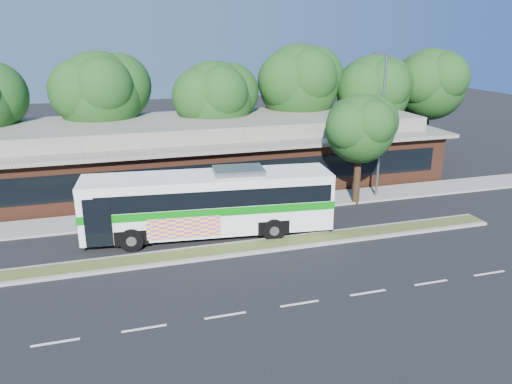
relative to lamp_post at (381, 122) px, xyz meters
The scene contains 12 objects.
ground 12.31m from the lamp_post, 147.90° to the right, with size 120.00×120.00×0.00m, color black.
median_strip 12.00m from the lamp_post, 150.55° to the right, with size 26.00×1.10×0.15m, color #515E27.
sidewalk 10.73m from the lamp_post, behind, with size 44.00×2.60×0.12m, color gray.
plaza_building 12.17m from the lamp_post, 143.84° to the left, with size 33.20×11.20×4.45m.
lamp_post is the anchor object (origin of this frame).
tree_bg_b 19.10m from the lamp_post, 147.83° to the left, with size 6.69×6.00×9.00m.
tree_bg_c 12.27m from the lamp_post, 131.77° to the left, with size 6.24×5.60×8.26m.
tree_bg_d 10.32m from the lamp_post, 96.28° to the left, with size 6.91×6.20×9.37m.
tree_bg_e 10.38m from the lamp_post, 62.02° to the left, with size 6.47×5.80×8.50m.
tree_bg_f 14.91m from the lamp_post, 43.02° to the left, with size 6.69×6.00×8.92m.
transit_bus 12.26m from the lamp_post, 164.80° to the right, with size 12.93×4.06×3.57m.
sidewalk_tree 1.62m from the lamp_post, 158.06° to the right, with size 4.59×4.12×6.74m.
Camera 1 is at (-6.61, -21.09, 10.19)m, focal length 35.00 mm.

